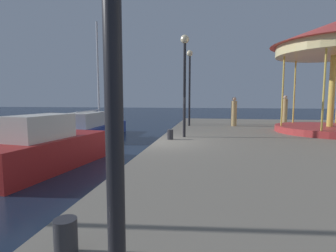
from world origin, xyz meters
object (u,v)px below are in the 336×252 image
object	(u,v)px
carousel	(334,50)
bollard_center	(170,134)
lamp_post_mid_promenade	(185,68)
sailboat_blue	(92,128)
person_mid_promenade	(285,110)
bollard_north	(66,238)
motorboat_red	(48,149)
person_near_carousel	(234,112)
lamp_post_far_end	(190,75)

from	to	relation	value
carousel	bollard_center	distance (m)	8.84
lamp_post_mid_promenade	bollard_center	bearing A→B (deg)	-122.16
sailboat_blue	person_mid_promenade	bearing A→B (deg)	16.57
bollard_north	person_mid_promenade	xyz separation A→B (m)	(6.44, 16.28, 0.68)
carousel	bollard_center	bearing A→B (deg)	-155.45
motorboat_red	lamp_post_mid_promenade	size ratio (longest dim) A/B	1.19
sailboat_blue	person_near_carousel	distance (m)	8.75
sailboat_blue	lamp_post_mid_promenade	distance (m)	7.91
bollard_north	person_near_carousel	xyz separation A→B (m)	(2.88, 13.73, 0.61)
carousel	person_near_carousel	distance (m)	5.84
lamp_post_far_end	sailboat_blue	bearing A→B (deg)	-172.27
motorboat_red	person_near_carousel	bearing A→B (deg)	49.35
sailboat_blue	carousel	bearing A→B (deg)	-6.07
carousel	person_mid_promenade	xyz separation A→B (m)	(-0.75, 5.00, -3.02)
lamp_post_far_end	bollard_center	size ratio (longest dim) A/B	11.26
lamp_post_mid_promenade	bollard_north	xyz separation A→B (m)	(-0.38, -8.72, -2.72)
lamp_post_mid_promenade	lamp_post_far_end	distance (m)	4.75
sailboat_blue	person_near_carousel	bearing A→B (deg)	7.11
lamp_post_far_end	bollard_north	xyz separation A→B (m)	(-0.22, -13.46, -2.86)
sailboat_blue	bollard_north	bearing A→B (deg)	-65.57
bollard_north	person_mid_promenade	size ratio (longest dim) A/B	0.21
bollard_center	person_mid_promenade	distance (m)	10.63
sailboat_blue	bollard_center	bearing A→B (deg)	-39.91
carousel	lamp_post_far_end	size ratio (longest dim) A/B	1.27
person_near_carousel	sailboat_blue	bearing A→B (deg)	-172.89
motorboat_red	bollard_north	xyz separation A→B (m)	(4.03, -5.68, 0.27)
sailboat_blue	lamp_post_far_end	xyz separation A→B (m)	(5.96, 0.81, 3.24)
person_mid_promenade	lamp_post_mid_promenade	bearing A→B (deg)	-128.74
motorboat_red	person_mid_promenade	bearing A→B (deg)	45.34
lamp_post_mid_promenade	person_near_carousel	bearing A→B (deg)	63.45
motorboat_red	bollard_north	bearing A→B (deg)	-54.61
lamp_post_far_end	motorboat_red	bearing A→B (deg)	-118.61
carousel	bollard_north	size ratio (longest dim) A/B	14.34
lamp_post_far_end	carousel	bearing A→B (deg)	-17.40
lamp_post_mid_promenade	person_mid_promenade	distance (m)	9.91
bollard_north	carousel	bearing A→B (deg)	57.47
motorboat_red	lamp_post_far_end	xyz separation A→B (m)	(4.25, 7.78, 3.13)
lamp_post_mid_promenade	lamp_post_far_end	size ratio (longest dim) A/B	0.95
lamp_post_mid_promenade	bollard_north	size ratio (longest dim) A/B	10.68
person_mid_promenade	lamp_post_far_end	bearing A→B (deg)	-155.66
bollard_north	person_mid_promenade	world-z (taller)	person_mid_promenade
carousel	bollard_north	distance (m)	13.87
bollard_north	person_near_carousel	distance (m)	14.04
sailboat_blue	motorboat_red	size ratio (longest dim) A/B	1.44
bollard_north	bollard_center	size ratio (longest dim) A/B	1.00
carousel	person_near_carousel	world-z (taller)	carousel
motorboat_red	bollard_north	world-z (taller)	motorboat_red
bollard_center	person_near_carousel	xyz separation A→B (m)	(2.99, 5.79, 0.61)
motorboat_red	person_mid_promenade	distance (m)	14.93
carousel	bollard_center	xyz separation A→B (m)	(-7.30, -3.34, -3.70)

